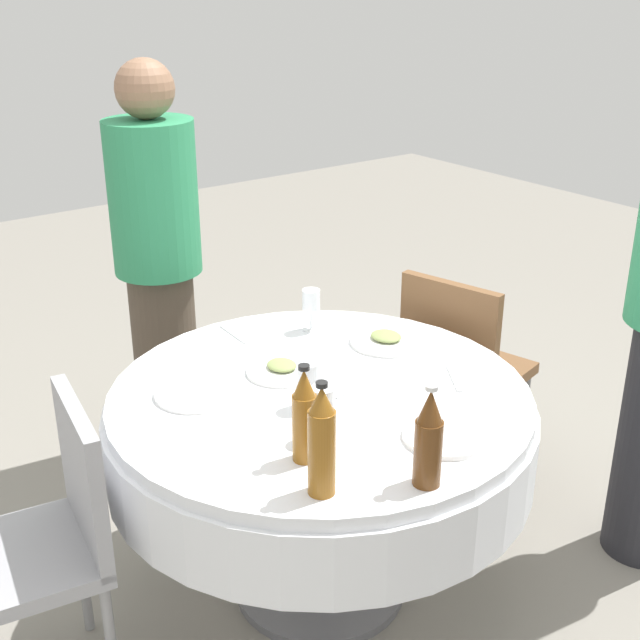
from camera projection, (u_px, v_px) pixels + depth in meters
name	position (u px, v px, depth m)	size (l,w,h in m)	color
ground_plane	(320.00, 587.00, 2.78)	(10.00, 10.00, 0.00)	gray
dining_table	(320.00, 434.00, 2.55)	(1.30, 1.30, 0.74)	white
bottle_amber_mid	(304.00, 417.00, 2.10)	(0.06, 0.06, 0.27)	#8C5619
bottle_amber_left	(322.00, 442.00, 1.96)	(0.07, 0.07, 0.30)	#8C5619
bottle_brown_far	(429.00, 439.00, 2.00)	(0.07, 0.07, 0.27)	#593314
wine_glass_south	(323.00, 402.00, 2.20)	(0.07, 0.07, 0.15)	white
wine_glass_east	(309.00, 376.00, 2.36)	(0.07, 0.07, 0.14)	white
wine_glass_outer	(311.00, 301.00, 2.87)	(0.06, 0.06, 0.15)	white
plate_front	(386.00, 340.00, 2.80)	(0.24, 0.24, 0.04)	white
plate_rear	(445.00, 436.00, 2.24)	(0.23, 0.23, 0.02)	white
plate_north	(196.00, 392.00, 2.47)	(0.25, 0.25, 0.02)	white
plate_inner	(282.00, 369.00, 2.60)	(0.22, 0.22, 0.04)	white
knife_left	(234.00, 334.00, 2.87)	(0.18, 0.02, 0.01)	silver
knife_far	(454.00, 378.00, 2.56)	(0.18, 0.02, 0.01)	silver
spoon_south	(356.00, 388.00, 2.50)	(0.18, 0.02, 0.01)	silver
person_left	(159.00, 261.00, 3.26)	(0.34, 0.34, 1.61)	#4C3F33
chair_outer	(50.00, 530.00, 2.23)	(0.46, 0.46, 0.87)	#99999E
chair_west	(460.00, 362.00, 3.18)	(0.48, 0.48, 0.87)	brown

